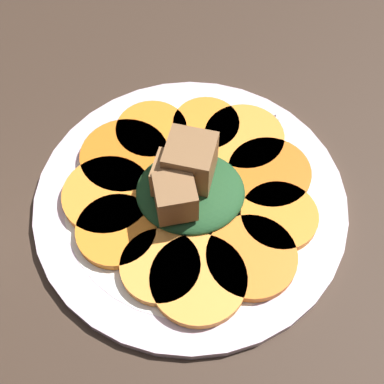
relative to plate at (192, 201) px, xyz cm
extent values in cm
cube|color=#38281E|center=(0.00, 0.00, -1.52)|extent=(120.00, 120.00, 2.00)
cylinder|color=silver|center=(0.00, 0.00, -0.02)|extent=(29.94, 29.94, 1.00)
cylinder|color=white|center=(0.00, 0.00, 0.03)|extent=(23.95, 23.95, 1.00)
cylinder|color=orange|center=(-1.65, -8.47, 1.04)|extent=(6.84, 6.84, 0.91)
cylinder|color=orange|center=(3.96, -7.77, 1.04)|extent=(7.26, 7.26, 0.91)
cylinder|color=orange|center=(6.51, -4.52, 1.04)|extent=(8.80, 8.80, 0.91)
cylinder|color=orange|center=(7.86, -0.45, 1.04)|extent=(8.56, 8.56, 0.91)
cylinder|color=orange|center=(6.76, 3.77, 1.04)|extent=(7.38, 7.38, 0.91)
cylinder|color=#F9963A|center=(2.67, 7.31, 1.04)|extent=(7.10, 7.10, 0.91)
cylinder|color=#F99438|center=(-0.65, 8.54, 1.04)|extent=(8.48, 8.48, 0.91)
cylinder|color=orange|center=(-5.36, 6.46, 1.04)|extent=(8.12, 8.12, 0.91)
cylinder|color=orange|center=(-8.19, 2.36, 1.04)|extent=(7.19, 7.19, 0.91)
cylinder|color=orange|center=(-7.66, -2.44, 1.04)|extent=(8.10, 8.10, 0.91)
cylinder|color=orange|center=(-5.46, -6.77, 1.04)|extent=(8.12, 8.12, 0.91)
ellipsoid|color=#1E4723|center=(0.00, 0.00, 1.66)|extent=(10.24, 9.22, 2.17)
cube|color=brown|center=(1.32, 2.30, 4.49)|extent=(4.09, 4.09, 3.50)
cube|color=brown|center=(-0.27, -1.28, 4.89)|extent=(5.19, 5.19, 4.29)
cube|color=olive|center=(1.58, -0.19, 4.40)|extent=(4.04, 4.04, 3.30)
cube|color=#B2B2B7|center=(2.84, -5.24, 0.78)|extent=(12.27, 4.78, 0.40)
cube|color=#B2B2B7|center=(-3.86, -7.33, 0.78)|extent=(2.14, 2.66, 0.40)
cube|color=#B2B2B7|center=(-6.64, -9.24, 0.78)|extent=(4.80, 1.76, 0.40)
cube|color=#B2B2B7|center=(-6.84, -8.61, 0.78)|extent=(4.80, 1.76, 0.40)
cube|color=#B2B2B7|center=(-7.03, -7.97, 0.78)|extent=(4.80, 1.76, 0.40)
cube|color=#B2B2B7|center=(-7.23, -7.33, 0.78)|extent=(4.80, 1.76, 0.40)
camera|label=1|loc=(0.15, 26.31, 44.20)|focal=50.00mm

